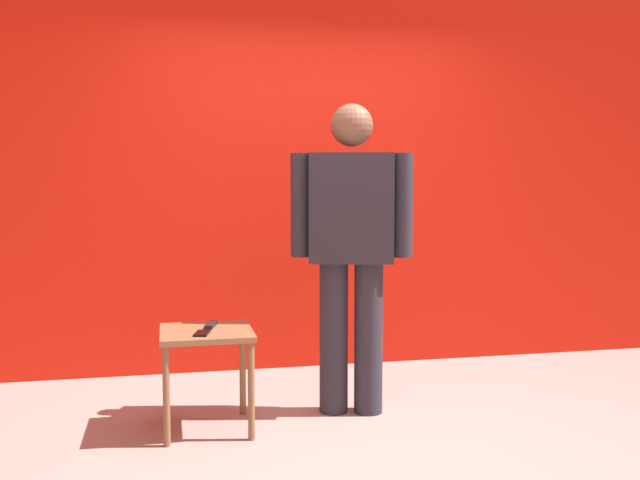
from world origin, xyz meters
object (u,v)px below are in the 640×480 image
Objects in this scene: side_table at (207,346)px; tv_remote at (211,325)px; standing_person at (351,242)px; cell_phone at (202,333)px.

tv_remote reaches higher than side_table.
standing_person is at bearing 8.30° from side_table.
tv_remote is (0.03, 0.09, 0.10)m from side_table.
tv_remote is (0.06, 0.19, 0.01)m from cell_phone.
tv_remote is at bearing -177.65° from standing_person.
side_table is 0.14m from tv_remote.
side_table is 0.14m from cell_phone.
tv_remote reaches higher than cell_phone.
standing_person is 10.56× the size of tv_remote.
cell_phone is (-0.03, -0.10, 0.09)m from side_table.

